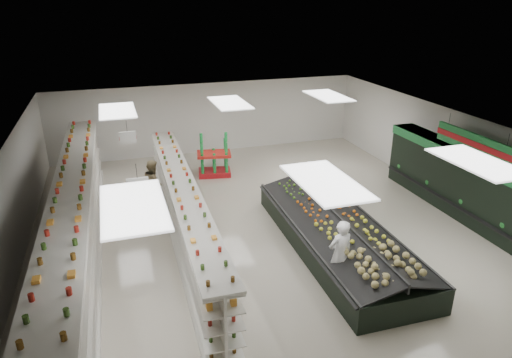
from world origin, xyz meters
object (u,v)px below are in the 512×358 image
object	(u,v)px
soda_endcap	(214,156)
shopper_background	(154,183)
produce_island	(337,233)
shopper_main	(340,254)
gondola_center	(184,215)
gondola_left	(78,226)

from	to	relation	value
soda_endcap	shopper_background	bearing A→B (deg)	-140.46
produce_island	soda_endcap	xyz separation A→B (m)	(-2.07, 6.75, 0.35)
produce_island	shopper_main	distance (m)	1.93
soda_endcap	shopper_background	xyz separation A→B (m)	(-2.63, -2.17, 0.00)
gondola_center	soda_endcap	distance (m)	5.42
shopper_main	gondola_center	bearing A→B (deg)	-53.69
shopper_main	shopper_background	world-z (taller)	shopper_main
gondola_left	shopper_main	xyz separation A→B (m)	(6.19, -3.31, -0.13)
gondola_center	shopper_background	bearing A→B (deg)	102.47
gondola_left	soda_endcap	world-z (taller)	gondola_left
gondola_left	shopper_main	bearing A→B (deg)	-27.35
gondola_left	soda_endcap	size ratio (longest dim) A/B	7.71
gondola_left	soda_endcap	distance (m)	7.13
soda_endcap	shopper_main	world-z (taller)	shopper_main
gondola_center	soda_endcap	size ratio (longest dim) A/B	6.34
shopper_main	shopper_background	bearing A→B (deg)	-65.94
shopper_background	gondola_left	bearing A→B (deg)	139.86
gondola_left	shopper_main	size ratio (longest dim) A/B	7.16
soda_endcap	shopper_main	size ratio (longest dim) A/B	0.93
gondola_center	produce_island	bearing A→B (deg)	-21.67
gondola_center	shopper_background	xyz separation A→B (m)	(-0.57, 2.85, -0.03)
gondola_left	shopper_background	distance (m)	3.77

